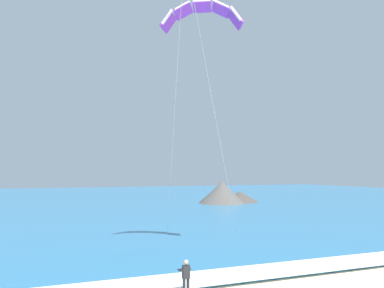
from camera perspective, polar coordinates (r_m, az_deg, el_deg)
name	(u,v)px	position (r m, az deg, el deg)	size (l,w,h in m)	color
sea	(91,200)	(77.76, -15.40, -8.36)	(200.00, 120.00, 0.20)	teal
surf_foam	(205,278)	(20.49, 1.96, -20.04)	(200.00, 2.68, 0.04)	white
kitesurfer	(186,276)	(18.08, -0.96, -19.82)	(0.55, 0.54, 1.69)	#232328
kite_primary	(202,14)	(28.88, 1.52, 19.53)	(6.85, 9.37, 17.24)	purple
headland_right	(225,194)	(66.98, 5.11, -7.75)	(12.32, 9.91, 4.10)	#56514C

